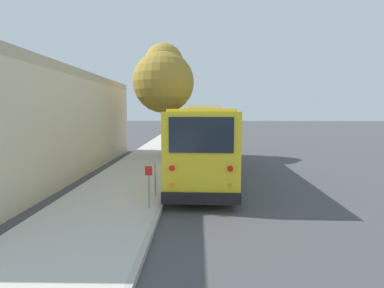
{
  "coord_description": "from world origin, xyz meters",
  "views": [
    {
      "loc": [
        -13.17,
        0.35,
        3.1
      ],
      "look_at": [
        3.04,
        0.66,
        1.3
      ],
      "focal_mm": 28.0,
      "sensor_mm": 36.0,
      "label": 1
    }
  ],
  "objects_px": {
    "fire_hydrant": "(178,144)",
    "parked_sedan_white": "(197,125)",
    "parked_sedan_blue": "(198,127)",
    "street_tree": "(164,78)",
    "parked_sedan_silver": "(197,135)",
    "shuttle_bus": "(204,138)",
    "parked_sedan_maroon": "(198,141)",
    "sign_post_near": "(149,186)",
    "sign_post_far": "(155,179)",
    "parked_sedan_navy": "(199,131)"
  },
  "relations": [
    {
      "from": "shuttle_bus",
      "to": "parked_sedan_blue",
      "type": "distance_m",
      "value": 30.52
    },
    {
      "from": "sign_post_far",
      "to": "parked_sedan_blue",
      "type": "bearing_deg",
      "value": -2.44
    },
    {
      "from": "parked_sedan_silver",
      "to": "sign_post_near",
      "type": "height_order",
      "value": "sign_post_near"
    },
    {
      "from": "parked_sedan_blue",
      "to": "street_tree",
      "type": "xyz_separation_m",
      "value": [
        -24.93,
        2.25,
        4.62
      ]
    },
    {
      "from": "parked_sedan_maroon",
      "to": "street_tree",
      "type": "relative_size",
      "value": 0.56
    },
    {
      "from": "shuttle_bus",
      "to": "sign_post_near",
      "type": "bearing_deg",
      "value": 164.33
    },
    {
      "from": "parked_sedan_navy",
      "to": "sign_post_near",
      "type": "xyz_separation_m",
      "value": [
        -28.7,
        1.63,
        0.23
      ]
    },
    {
      "from": "parked_sedan_silver",
      "to": "sign_post_far",
      "type": "distance_m",
      "value": 20.71
    },
    {
      "from": "parked_sedan_maroon",
      "to": "street_tree",
      "type": "bearing_deg",
      "value": 155.69
    },
    {
      "from": "parked_sedan_silver",
      "to": "sign_post_far",
      "type": "xyz_separation_m",
      "value": [
        -20.66,
        1.41,
        0.13
      ]
    },
    {
      "from": "parked_sedan_maroon",
      "to": "sign_post_near",
      "type": "bearing_deg",
      "value": 173.92
    },
    {
      "from": "parked_sedan_silver",
      "to": "street_tree",
      "type": "bearing_deg",
      "value": 165.96
    },
    {
      "from": "parked_sedan_silver",
      "to": "shuttle_bus",
      "type": "bearing_deg",
      "value": 178.62
    },
    {
      "from": "parked_sedan_navy",
      "to": "sign_post_far",
      "type": "xyz_separation_m",
      "value": [
        -27.33,
        1.63,
        0.13
      ]
    },
    {
      "from": "parked_sedan_silver",
      "to": "street_tree",
      "type": "height_order",
      "value": "street_tree"
    },
    {
      "from": "parked_sedan_silver",
      "to": "parked_sedan_navy",
      "type": "bearing_deg",
      "value": -4.55
    },
    {
      "from": "shuttle_bus",
      "to": "parked_sedan_white",
      "type": "height_order",
      "value": "shuttle_bus"
    },
    {
      "from": "parked_sedan_silver",
      "to": "sign_post_near",
      "type": "relative_size",
      "value": 3.31
    },
    {
      "from": "parked_sedan_white",
      "to": "sign_post_far",
      "type": "xyz_separation_m",
      "value": [
        -40.95,
        1.37,
        0.11
      ]
    },
    {
      "from": "parked_sedan_navy",
      "to": "street_tree",
      "type": "bearing_deg",
      "value": 171.1
    },
    {
      "from": "parked_sedan_navy",
      "to": "parked_sedan_white",
      "type": "relative_size",
      "value": 0.95
    },
    {
      "from": "shuttle_bus",
      "to": "parked_sedan_navy",
      "type": "xyz_separation_m",
      "value": [
        23.09,
        0.15,
        -1.2
      ]
    },
    {
      "from": "street_tree",
      "to": "parked_sedan_silver",
      "type": "bearing_deg",
      "value": -11.37
    },
    {
      "from": "fire_hydrant",
      "to": "parked_sedan_blue",
      "type": "bearing_deg",
      "value": -3.99
    },
    {
      "from": "parked_sedan_maroon",
      "to": "street_tree",
      "type": "distance_m",
      "value": 7.43
    },
    {
      "from": "sign_post_far",
      "to": "fire_hydrant",
      "type": "height_order",
      "value": "sign_post_far"
    },
    {
      "from": "sign_post_near",
      "to": "sign_post_far",
      "type": "distance_m",
      "value": 1.37
    },
    {
      "from": "parked_sedan_silver",
      "to": "parked_sedan_navy",
      "type": "height_order",
      "value": "same"
    },
    {
      "from": "parked_sedan_silver",
      "to": "street_tree",
      "type": "xyz_separation_m",
      "value": [
        -10.85,
        2.18,
        4.65
      ]
    },
    {
      "from": "parked_sedan_navy",
      "to": "parked_sedan_blue",
      "type": "distance_m",
      "value": 7.41
    },
    {
      "from": "parked_sedan_blue",
      "to": "fire_hydrant",
      "type": "bearing_deg",
      "value": 174.58
    },
    {
      "from": "parked_sedan_maroon",
      "to": "sign_post_near",
      "type": "height_order",
      "value": "sign_post_near"
    },
    {
      "from": "parked_sedan_white",
      "to": "street_tree",
      "type": "distance_m",
      "value": 31.55
    },
    {
      "from": "shuttle_bus",
      "to": "parked_sedan_maroon",
      "type": "bearing_deg",
      "value": 3.17
    },
    {
      "from": "street_tree",
      "to": "sign_post_near",
      "type": "distance_m",
      "value": 12.04
    },
    {
      "from": "sign_post_near",
      "to": "parked_sedan_maroon",
      "type": "bearing_deg",
      "value": -5.36
    },
    {
      "from": "sign_post_near",
      "to": "fire_hydrant",
      "type": "xyz_separation_m",
      "value": [
        14.12,
        0.06,
        -0.26
      ]
    },
    {
      "from": "parked_sedan_silver",
      "to": "parked_sedan_white",
      "type": "bearing_deg",
      "value": -2.57
    },
    {
      "from": "shuttle_bus",
      "to": "fire_hydrant",
      "type": "distance_m",
      "value": 8.8
    },
    {
      "from": "shuttle_bus",
      "to": "parked_sedan_maroon",
      "type": "relative_size",
      "value": 2.76
    },
    {
      "from": "sign_post_far",
      "to": "sign_post_near",
      "type": "bearing_deg",
      "value": 180.0
    },
    {
      "from": "parked_sedan_maroon",
      "to": "parked_sedan_navy",
      "type": "relative_size",
      "value": 0.92
    },
    {
      "from": "parked_sedan_blue",
      "to": "street_tree",
      "type": "height_order",
      "value": "street_tree"
    },
    {
      "from": "parked_sedan_blue",
      "to": "street_tree",
      "type": "bearing_deg",
      "value": 173.42
    },
    {
      "from": "street_tree",
      "to": "sign_post_far",
      "type": "relative_size",
      "value": 6.57
    },
    {
      "from": "fire_hydrant",
      "to": "parked_sedan_white",
      "type": "bearing_deg",
      "value": -2.9
    },
    {
      "from": "parked_sedan_blue",
      "to": "sign_post_near",
      "type": "relative_size",
      "value": 3.34
    },
    {
      "from": "sign_post_near",
      "to": "fire_hydrant",
      "type": "bearing_deg",
      "value": 0.22
    },
    {
      "from": "parked_sedan_maroon",
      "to": "fire_hydrant",
      "type": "relative_size",
      "value": 5.15
    },
    {
      "from": "street_tree",
      "to": "parked_sedan_maroon",
      "type": "bearing_deg",
      "value": -23.58
    }
  ]
}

